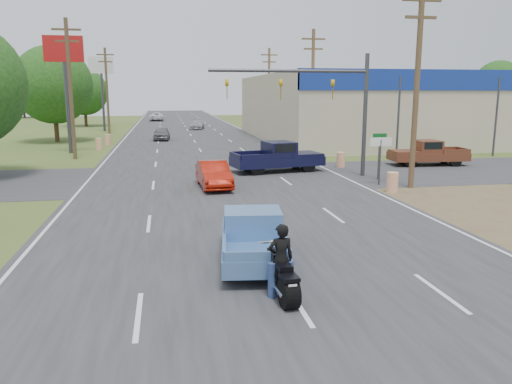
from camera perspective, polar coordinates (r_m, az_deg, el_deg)
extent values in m
plane|color=#435421|center=(11.87, 4.77, -12.69)|extent=(200.00, 200.00, 0.00)
cube|color=#2D2D30|center=(50.77, -7.03, 5.76)|extent=(15.00, 180.00, 0.02)
cube|color=#2D2D30|center=(29.01, -4.45, 1.70)|extent=(120.00, 10.00, 0.02)
cube|color=brown|center=(25.19, 23.39, -0.67)|extent=(8.00, 18.00, 0.01)
cube|color=#B7A88C|center=(61.36, 24.67, 8.84)|extent=(50.00, 28.00, 6.60)
cylinder|color=#4C3823|center=(26.53, 17.87, 11.14)|extent=(0.28, 0.28, 10.00)
cube|color=#4C3823|center=(26.89, 18.45, 20.11)|extent=(2.00, 0.14, 0.14)
cube|color=#4C3823|center=(26.77, 18.33, 18.43)|extent=(1.60, 0.14, 0.14)
cylinder|color=#4C3823|center=(43.27, 6.46, 11.45)|extent=(0.28, 0.28, 10.00)
cube|color=#4C3823|center=(43.49, 6.59, 16.99)|extent=(2.00, 0.14, 0.14)
cube|color=#4C3823|center=(43.42, 6.57, 15.94)|extent=(1.60, 0.14, 0.14)
cylinder|color=#4C3823|center=(60.74, 1.50, 11.44)|extent=(0.28, 0.28, 10.00)
cube|color=#4C3823|center=(60.90, 1.52, 15.40)|extent=(2.00, 0.14, 0.14)
cube|color=#4C3823|center=(60.84, 1.52, 14.64)|extent=(1.60, 0.14, 0.14)
cylinder|color=#4C3823|center=(39.03, -20.44, 10.85)|extent=(0.28, 0.28, 10.00)
cube|color=#4C3823|center=(39.28, -20.87, 16.97)|extent=(2.00, 0.14, 0.14)
cube|color=#4C3823|center=(39.19, -20.79, 15.82)|extent=(1.60, 0.14, 0.14)
cylinder|color=#4C3823|center=(62.81, -16.65, 10.98)|extent=(0.28, 0.28, 10.00)
cube|color=#4C3823|center=(62.97, -16.87, 14.80)|extent=(2.00, 0.14, 0.14)
cube|color=#4C3823|center=(62.92, -16.83, 14.07)|extent=(1.60, 0.14, 0.14)
cylinder|color=#422D19|center=(53.62, -21.87, 7.05)|extent=(0.44, 0.44, 3.24)
sphere|color=#164313|center=(53.53, -22.18, 11.28)|extent=(7.56, 7.56, 7.56)
cylinder|color=#422D19|center=(77.37, -18.89, 8.17)|extent=(0.44, 0.44, 2.88)
sphere|color=#164313|center=(77.30, -19.06, 10.77)|extent=(6.72, 6.72, 6.72)
cylinder|color=#422D19|center=(99.16, 25.73, 8.43)|extent=(0.44, 0.44, 3.60)
sphere|color=#164313|center=(99.13, 25.95, 10.96)|extent=(8.40, 8.40, 8.40)
cylinder|color=#422D19|center=(110.51, 7.12, 9.57)|extent=(0.44, 0.44, 3.42)
sphere|color=#164313|center=(110.48, 7.18, 11.74)|extent=(7.98, 7.98, 7.98)
cylinder|color=#422D19|center=(108.93, -25.01, 8.69)|extent=(0.44, 0.44, 3.78)
sphere|color=#164313|center=(108.91, -25.21, 11.11)|extent=(8.82, 8.82, 8.82)
cylinder|color=orange|center=(25.33, 15.32, 1.06)|extent=(0.56, 0.56, 1.00)
cylinder|color=orange|center=(33.24, 9.66, 3.65)|extent=(0.56, 0.56, 1.00)
cylinder|color=orange|center=(45.03, -17.49, 5.25)|extent=(0.56, 0.56, 1.00)
cylinder|color=orange|center=(48.95, -16.57, 5.75)|extent=(0.56, 0.56, 1.00)
cylinder|color=#3F3F44|center=(43.14, -20.80, 10.13)|extent=(0.30, 0.30, 9.00)
cube|color=#B21414|center=(43.28, -21.15, 15.03)|extent=(3.00, 0.35, 2.00)
cylinder|color=#3F3F44|center=(66.90, -17.12, 10.51)|extent=(0.30, 0.30, 9.00)
cube|color=white|center=(66.99, -17.31, 13.67)|extent=(3.00, 0.35, 2.00)
cylinder|color=#3F3F44|center=(27.10, 13.97, 3.27)|extent=(0.08, 0.08, 2.40)
cube|color=white|center=(26.97, 14.08, 5.59)|extent=(1.20, 0.05, 0.45)
cylinder|color=#3F3F44|center=(28.70, 13.85, 3.71)|extent=(0.08, 0.08, 2.40)
cube|color=#0C591E|center=(28.56, 13.97, 6.29)|extent=(0.80, 0.04, 0.22)
cylinder|color=#3F3F44|center=(29.76, 12.34, 8.48)|extent=(0.24, 0.24, 7.00)
cylinder|color=#3F3F44|center=(28.34, 3.88, 13.64)|extent=(9.00, 0.18, 0.18)
imported|color=gold|center=(29.03, 8.78, 12.60)|extent=(0.18, 0.40, 1.10)
imported|color=gold|center=(28.20, 2.86, 12.75)|extent=(0.18, 0.40, 1.10)
imported|color=gold|center=(27.68, -3.36, 12.78)|extent=(0.18, 0.40, 1.10)
imported|color=#931406|center=(25.75, -4.86, 1.98)|extent=(1.67, 4.16, 1.35)
cylinder|color=black|center=(11.53, 3.82, -11.48)|extent=(0.40, 0.74, 0.72)
cylinder|color=black|center=(12.94, 1.62, -8.86)|extent=(0.18, 0.73, 0.72)
cube|color=black|center=(12.14, 2.62, -8.65)|extent=(0.33, 1.33, 0.33)
cube|color=black|center=(12.31, 2.26, -7.28)|extent=(0.33, 0.62, 0.24)
cube|color=black|center=(11.78, 3.10, -8.38)|extent=(0.37, 0.62, 0.11)
cylinder|color=white|center=(12.54, 1.84, -5.73)|extent=(0.71, 0.10, 0.05)
cube|color=white|center=(11.22, 4.22, -10.80)|extent=(0.20, 0.04, 0.13)
imported|color=black|center=(11.94, 2.85, -8.10)|extent=(0.65, 0.45, 1.71)
cylinder|color=black|center=(15.81, -3.29, -5.14)|extent=(0.35, 0.73, 0.70)
cylinder|color=black|center=(15.87, 2.07, -5.06)|extent=(0.35, 0.73, 0.70)
cylinder|color=black|center=(13.20, -3.30, -8.50)|extent=(0.35, 0.73, 0.70)
cylinder|color=black|center=(13.27, 3.17, -8.38)|extent=(0.35, 0.73, 0.70)
cube|color=#537CB2|center=(14.45, -0.36, -5.90)|extent=(2.31, 4.76, 0.46)
cube|color=#537CB2|center=(15.69, -0.61, -3.41)|extent=(1.87, 1.93, 0.16)
cube|color=#537CB2|center=(14.38, -0.38, -3.51)|extent=(1.78, 1.56, 0.75)
cube|color=black|center=(14.34, -0.38, -3.00)|extent=(1.78, 1.29, 0.40)
cube|color=#537CB2|center=(12.22, 0.17, -7.42)|extent=(1.62, 0.27, 0.26)
cylinder|color=black|center=(32.48, 4.55, 3.48)|extent=(0.91, 0.47, 0.86)
cylinder|color=black|center=(30.86, 5.98, 3.05)|extent=(0.91, 0.47, 0.86)
cylinder|color=black|center=(31.21, -1.07, 3.20)|extent=(0.91, 0.47, 0.86)
cylinder|color=black|center=(29.52, 0.11, 2.73)|extent=(0.91, 0.47, 0.86)
cube|color=black|center=(30.94, 2.44, 3.56)|extent=(5.91, 3.13, 0.56)
cube|color=black|center=(31.59, 5.26, 4.34)|extent=(2.47, 2.40, 0.19)
cube|color=black|center=(30.90, 2.64, 4.92)|extent=(2.01, 2.26, 0.92)
cube|color=black|center=(30.88, 2.65, 5.22)|extent=(1.69, 2.24, 0.49)
cube|color=black|center=(29.92, -2.42, 4.13)|extent=(0.44, 1.97, 0.32)
cylinder|color=black|center=(34.27, 17.30, 3.35)|extent=(0.80, 0.35, 0.79)
cylinder|color=black|center=(35.77, 16.25, 3.72)|extent=(0.80, 0.35, 0.79)
cylinder|color=black|center=(35.61, 21.82, 3.33)|extent=(0.80, 0.35, 0.79)
cylinder|color=black|center=(37.06, 20.64, 3.69)|extent=(0.80, 0.35, 0.79)
cube|color=#5B2D1B|center=(35.62, 19.05, 3.87)|extent=(5.23, 2.31, 0.51)
cube|color=#5B2D1B|center=(34.96, 16.81, 4.41)|extent=(2.06, 1.99, 0.18)
cube|color=#5B2D1B|center=(35.51, 18.97, 4.94)|extent=(1.65, 1.91, 0.83)
cube|color=black|center=(35.49, 18.99, 5.18)|extent=(1.35, 1.92, 0.44)
cube|color=#5B2D1B|center=(36.72, 22.63, 4.44)|extent=(0.20, 1.81, 0.29)
imported|color=slate|center=(52.71, -10.72, 6.56)|extent=(1.79, 4.01, 1.34)
imported|color=#A6A6AB|center=(68.00, -6.76, 7.65)|extent=(2.40, 4.46, 1.23)
imported|color=silver|center=(89.76, -11.29, 8.44)|extent=(2.45, 5.18, 1.43)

